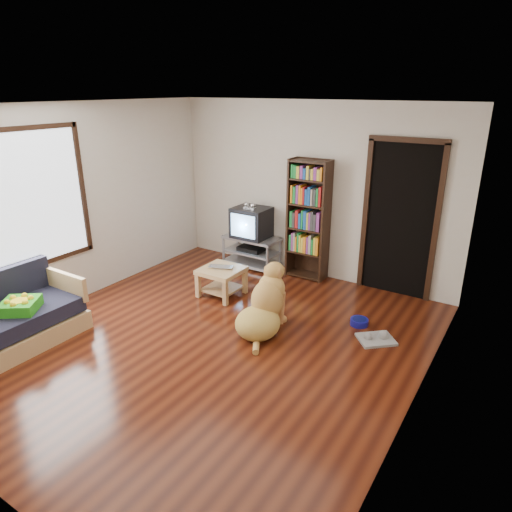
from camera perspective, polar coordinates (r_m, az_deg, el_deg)
The scene contains 16 objects.
ground at distance 5.38m, azimuth -5.68°, elevation -10.60°, with size 5.00×5.00×0.00m, color #521F0E.
ceiling at distance 4.62m, azimuth -6.86°, elevation 18.23°, with size 5.00×5.00×0.00m, color white.
wall_back at distance 6.90m, azimuth 6.90°, elevation 8.02°, with size 4.50×4.50×0.00m, color beige.
wall_left at distance 6.45m, azimuth -22.15°, elevation 5.78°, with size 5.00×5.00×0.00m, color beige.
wall_right at distance 3.93m, azimuth 20.47°, elevation -2.84°, with size 5.00×5.00×0.00m, color beige.
green_cushion at distance 5.73m, azimuth -27.41°, elevation -5.53°, with size 0.37×0.37×0.12m, color green.
laptop at distance 6.31m, azimuth -4.53°, elevation -1.54°, with size 0.34×0.22×0.03m, color #B5B5B9.
dog_bowl at distance 5.82m, azimuth 12.77°, elevation -8.04°, with size 0.22×0.22×0.08m, color navy.
grey_rag at distance 5.55m, azimuth 14.77°, elevation -10.04°, with size 0.40×0.32×0.03m, color gray.
window at distance 6.13m, azimuth -26.06°, elevation 6.44°, with size 0.03×1.46×1.70m.
doorway at distance 6.48m, azimuth 17.57°, elevation 4.73°, with size 1.03×0.05×2.19m.
tv_stand at distance 7.40m, azimuth -0.56°, elevation 0.72°, with size 0.90×0.45×0.50m.
crt_tv at distance 7.28m, azimuth -0.48°, elevation 4.29°, with size 0.55×0.52×0.58m.
bookshelf at distance 6.82m, azimuth 6.59°, elevation 5.28°, with size 0.60×0.30×1.80m.
coffee_table at distance 6.38m, azimuth -4.33°, elevation -2.56°, with size 0.55×0.55×0.40m.
dog at distance 5.45m, azimuth 1.05°, elevation -6.43°, with size 0.52×1.01×0.84m.
Camera 1 is at (2.91, -3.59, 2.77)m, focal length 32.00 mm.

